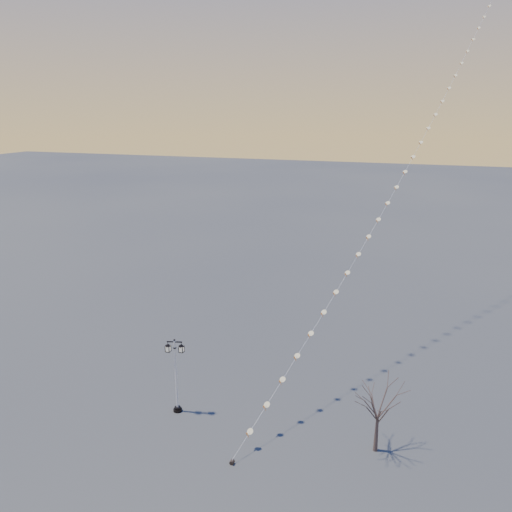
% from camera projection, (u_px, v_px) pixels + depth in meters
% --- Properties ---
extents(ground, '(300.00, 300.00, 0.00)m').
position_uv_depth(ground, '(214.00, 439.00, 27.17)').
color(ground, '#414442').
rests_on(ground, ground).
extents(street_lamp, '(1.12, 0.60, 4.52)m').
position_uv_depth(street_lamp, '(176.00, 372.00, 29.00)').
color(street_lamp, black).
rests_on(street_lamp, ground).
extents(bare_tree, '(2.21, 2.21, 3.67)m').
position_uv_depth(bare_tree, '(378.00, 406.00, 25.57)').
color(bare_tree, '#49382F').
rests_on(bare_tree, ground).
extents(kite_train, '(15.38, 50.80, 35.89)m').
position_uv_depth(kite_train, '(434.00, 94.00, 40.75)').
color(kite_train, black).
rests_on(kite_train, ground).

